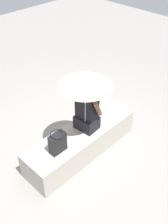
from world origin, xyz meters
name	(u,v)px	position (x,y,z in m)	size (l,w,h in m)	color
ground_plane	(81,151)	(0.00, 0.00, 0.00)	(14.00, 14.00, 0.00)	gray
stone_bench	(81,141)	(0.00, 0.00, 0.23)	(2.02, 0.58, 0.45)	#A8A093
person_seated	(87,108)	(0.13, 0.00, 0.84)	(0.31, 0.48, 0.90)	black
parasol	(85,80)	(0.03, -0.06, 1.40)	(0.78, 0.78, 1.06)	#B7B7BC
handbag_black	(58,143)	(-0.54, -0.06, 0.62)	(0.26, 0.19, 0.34)	black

